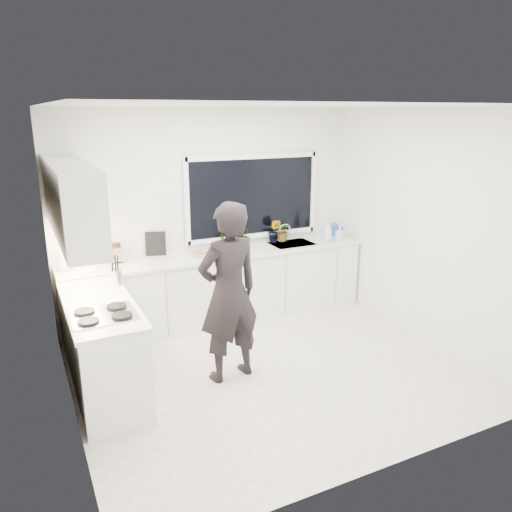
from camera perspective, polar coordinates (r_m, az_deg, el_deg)
floor at (r=5.48m, az=1.91°, el=-12.80°), size 4.00×3.50×0.02m
wall_back at (r=6.53m, az=-5.24°, el=4.69°), size 4.00×0.02×2.70m
wall_left at (r=4.43m, az=-21.60°, el=-2.00°), size 0.02×3.50×2.70m
wall_right at (r=6.15m, az=18.87°, el=3.15°), size 0.02×3.50×2.70m
ceiling at (r=4.79m, az=2.22°, el=16.96°), size 4.00×3.50×0.02m
window at (r=6.69m, az=-0.34°, el=6.78°), size 1.80×0.02×1.00m
base_cabinets_back at (r=6.50m, az=-4.05°, el=-3.69°), size 3.92×0.58×0.88m
base_cabinets_left at (r=5.11m, az=-17.06°, el=-10.12°), size 0.58×1.60×0.88m
countertop_back at (r=6.35m, az=-4.10°, el=0.19°), size 3.94×0.62×0.04m
countertop_left at (r=4.93m, az=-17.49°, el=-5.31°), size 0.62×1.60×0.04m
upper_cabinets at (r=5.01m, az=-20.41°, el=6.05°), size 0.34×2.10×0.70m
sink at (r=6.81m, az=4.09°, el=1.04°), size 0.58×0.42×0.14m
faucet at (r=6.93m, az=3.29°, el=2.71°), size 0.03×0.03×0.22m
stovetop at (r=4.60m, az=-17.08°, el=-6.42°), size 0.56×0.48×0.03m
person at (r=4.95m, az=-3.13°, el=-4.25°), size 0.73×0.54×1.84m
pizza_tray at (r=6.26m, az=-5.48°, el=0.27°), size 0.45×0.37×0.03m
pizza at (r=6.25m, az=-5.48°, el=0.42°), size 0.41×0.33×0.01m
watering_can at (r=7.33m, az=8.92°, el=2.91°), size 0.14×0.14×0.13m
paper_towel_roll at (r=6.01m, az=-21.12°, el=-0.32°), size 0.14×0.14×0.26m
knife_block at (r=6.12m, az=-15.65°, el=0.28°), size 0.14×0.11×0.22m
utensil_crock at (r=5.35m, az=-15.74°, el=-2.33°), size 0.15×0.15×0.16m
picture_frame_large at (r=6.19m, az=-17.13°, el=0.61°), size 0.22×0.08×0.28m
picture_frame_small at (r=6.30m, az=-11.40°, el=1.40°), size 0.24×0.09×0.30m
herb_plants at (r=6.74m, az=1.09°, el=2.69°), size 1.09×0.30×0.32m
soap_bottles at (r=6.92m, az=8.62°, el=2.75°), size 0.33×0.13×0.30m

